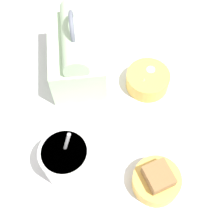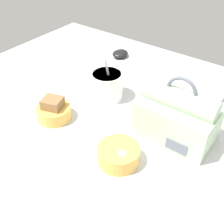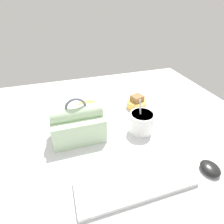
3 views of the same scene
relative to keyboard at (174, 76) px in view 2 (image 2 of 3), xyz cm
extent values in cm
cube|color=silver|center=(0.31, -34.87, -2.02)|extent=(140.00, 110.00, 2.00)
cube|color=silver|center=(0.00, 0.00, -0.12)|extent=(38.41, 12.56, 1.80)
cube|color=white|center=(0.00, 0.00, 0.93)|extent=(35.34, 10.30, 0.30)
cube|color=#B7D6AD|center=(14.08, -28.19, 4.35)|extent=(21.07, 13.04, 10.72)
cylinder|color=#B7D6AD|center=(14.08, -28.19, 11.33)|extent=(20.02, 5.90, 5.90)
cube|color=slate|center=(17.77, -34.82, 1.93)|extent=(5.90, 0.30, 3.22)
torus|color=slate|center=(14.08, -28.19, 13.98)|extent=(8.37, 1.00, 8.37)
cylinder|color=white|center=(-12.73, -24.37, 3.51)|extent=(10.60, 10.60, 9.06)
cylinder|color=olive|center=(-12.73, -24.37, 7.74)|extent=(9.33, 9.33, 0.60)
cylinder|color=silver|center=(-11.93, -24.90, 9.02)|extent=(0.70, 3.20, 10.27)
cylinder|color=#EAB24C|center=(-18.83, -42.85, 1.01)|extent=(10.28, 10.28, 4.05)
cube|color=olive|center=(-18.83, -42.85, 3.23)|extent=(6.97, 6.64, 5.67)
cylinder|color=#EAB24C|center=(7.08, -45.42, 1.20)|extent=(10.85, 10.85, 4.43)
ellipsoid|color=white|center=(8.71, -46.24, 2.27)|extent=(2.95, 2.95, 3.47)
cone|color=#F4DB84|center=(5.72, -43.90, 2.41)|extent=(4.90, 4.90, 3.76)
sphere|color=black|center=(7.43, -48.72, 1.18)|extent=(1.30, 1.30, 1.30)
sphere|color=black|center=(7.88, -48.08, 1.18)|extent=(1.30, 1.30, 1.30)
sphere|color=black|center=(7.94, -47.31, 1.18)|extent=(1.30, 1.30, 1.30)
sphere|color=black|center=(7.58, -46.62, 1.18)|extent=(1.30, 1.30, 1.30)
ellipsoid|color=black|center=(-26.45, 2.56, 0.39)|extent=(6.17, 7.28, 2.81)
camera|label=1|loc=(-36.84, -31.27, 66.27)|focal=50.00mm
camera|label=2|loc=(35.31, -86.01, 53.27)|focal=45.00mm
camera|label=3|loc=(17.31, 29.61, 50.31)|focal=28.00mm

